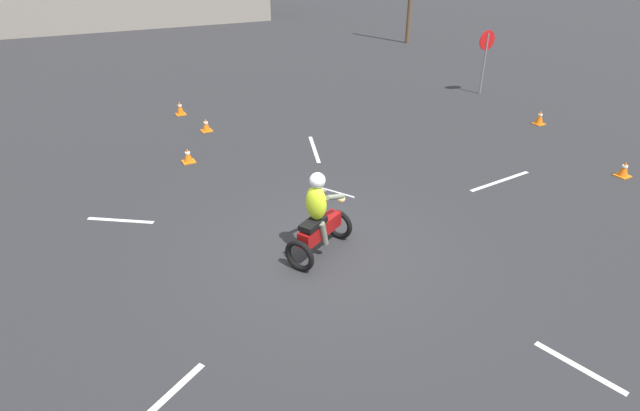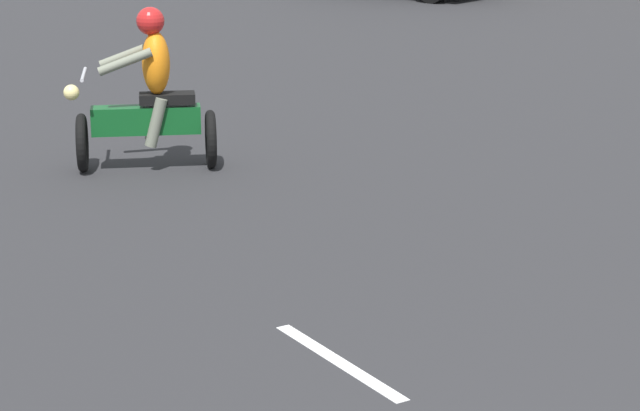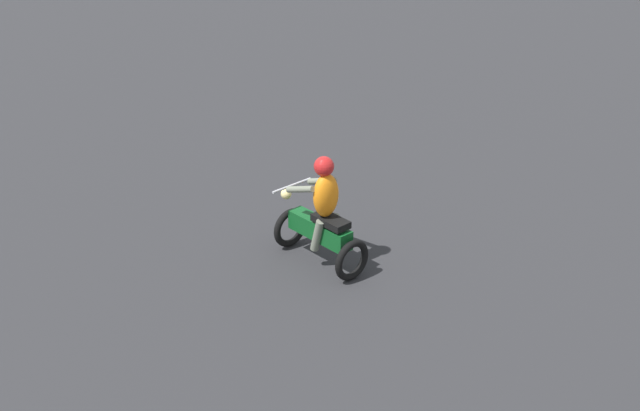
% 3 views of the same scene
% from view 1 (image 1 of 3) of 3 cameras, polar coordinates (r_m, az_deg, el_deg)
% --- Properties ---
extents(ground_plane, '(120.00, 120.00, 0.00)m').
position_cam_1_polar(ground_plane, '(9.34, 0.74, -5.32)').
color(ground_plane, '#28282B').
extents(motorcycle_rider_foreground, '(1.52, 1.21, 1.66)m').
position_cam_1_polar(motorcycle_rider_foreground, '(8.90, -0.12, -1.65)').
color(motorcycle_rider_foreground, black).
rests_on(motorcycle_rider_foreground, ground).
extents(stop_sign, '(0.70, 0.08, 2.30)m').
position_cam_1_polar(stop_sign, '(20.04, 18.43, 16.59)').
color(stop_sign, slate).
rests_on(stop_sign, ground).
extents(traffic_cone_near_left, '(0.32, 0.32, 0.39)m').
position_cam_1_polar(traffic_cone_near_left, '(14.33, 31.42, 3.55)').
color(traffic_cone_near_left, orange).
rests_on(traffic_cone_near_left, ground).
extents(traffic_cone_near_right, '(0.32, 0.32, 0.38)m').
position_cam_1_polar(traffic_cone_near_right, '(13.51, -14.86, 5.53)').
color(traffic_cone_near_right, orange).
rests_on(traffic_cone_near_right, ground).
extents(traffic_cone_mid_center, '(0.32, 0.32, 0.45)m').
position_cam_1_polar(traffic_cone_mid_center, '(17.51, -15.71, 10.66)').
color(traffic_cone_mid_center, orange).
rests_on(traffic_cone_mid_center, ground).
extents(traffic_cone_far_right, '(0.32, 0.32, 0.46)m').
position_cam_1_polar(traffic_cone_far_right, '(17.37, 23.83, 9.19)').
color(traffic_cone_far_right, orange).
rests_on(traffic_cone_far_right, ground).
extents(traffic_cone_far_center, '(0.32, 0.32, 0.39)m').
position_cam_1_polar(traffic_cone_far_center, '(15.71, -12.90, 8.94)').
color(traffic_cone_far_center, orange).
rests_on(traffic_cone_far_center, ground).
extents(lane_stripe_e, '(2.02, 0.27, 0.01)m').
position_cam_1_polar(lane_stripe_e, '(12.82, 19.91, 2.65)').
color(lane_stripe_e, silver).
rests_on(lane_stripe_e, ground).
extents(lane_stripe_n, '(0.78, 1.90, 0.01)m').
position_cam_1_polar(lane_stripe_n, '(13.98, -0.66, 6.48)').
color(lane_stripe_n, silver).
rests_on(lane_stripe_n, ground).
extents(lane_stripe_nw, '(1.23, 0.90, 0.01)m').
position_cam_1_polar(lane_stripe_nw, '(11.15, -21.83, -1.58)').
color(lane_stripe_nw, silver).
rests_on(lane_stripe_nw, ground).
extents(lane_stripe_sw, '(1.15, 0.75, 0.01)m').
position_cam_1_polar(lane_stripe_sw, '(7.06, -17.07, -20.15)').
color(lane_stripe_sw, silver).
rests_on(lane_stripe_sw, ground).
extents(lane_stripe_s, '(0.40, 1.23, 0.01)m').
position_cam_1_polar(lane_stripe_s, '(7.95, 27.49, -16.06)').
color(lane_stripe_s, silver).
rests_on(lane_stripe_s, ground).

